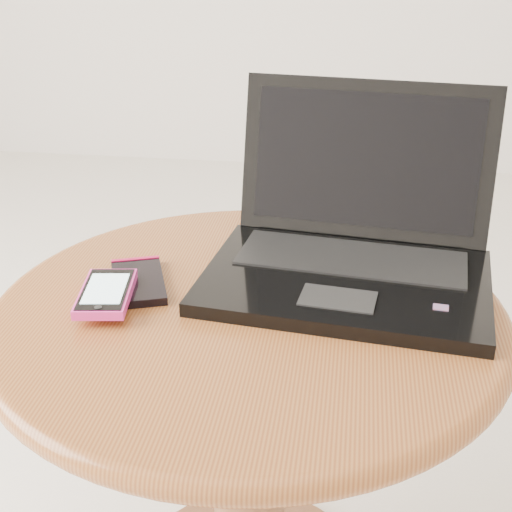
# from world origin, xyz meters

# --- Properties ---
(table) EXTENTS (0.59, 0.59, 0.47)m
(table) POSITION_xyz_m (0.12, 0.06, 0.37)
(table) COLOR brown
(table) RESTS_ON ground
(laptop) EXTENTS (0.36, 0.32, 0.21)m
(laptop) POSITION_xyz_m (0.23, 0.15, 0.51)
(laptop) COLOR black
(laptop) RESTS_ON table
(phone_black) EXTENTS (0.09, 0.13, 0.01)m
(phone_black) POSITION_xyz_m (-0.02, 0.09, 0.47)
(phone_black) COLOR black
(phone_black) RESTS_ON table
(phone_pink) EXTENTS (0.07, 0.11, 0.01)m
(phone_pink) POSITION_xyz_m (-0.04, 0.03, 0.48)
(phone_pink) COLOR #E93093
(phone_pink) RESTS_ON phone_black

